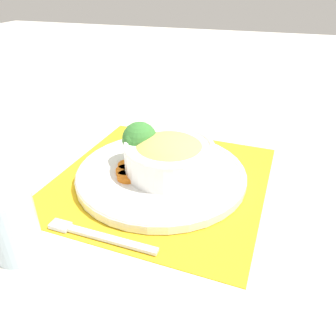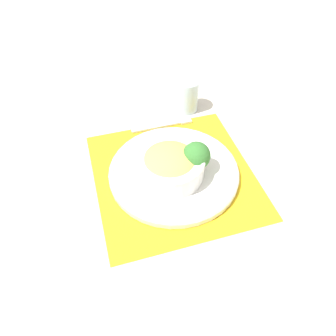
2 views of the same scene
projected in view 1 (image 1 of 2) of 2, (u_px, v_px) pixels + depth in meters
ground_plane at (161, 180)px, 0.65m from camera, size 4.00×4.00×0.00m
placemat at (161, 179)px, 0.65m from camera, size 0.43×0.42×0.00m
plate at (161, 173)px, 0.64m from camera, size 0.33×0.33×0.02m
bowl at (169, 154)px, 0.62m from camera, size 0.17×0.17×0.07m
broccoli_floret at (140, 140)px, 0.64m from camera, size 0.07×0.07×0.09m
carrot_slice_near at (128, 166)px, 0.65m from camera, size 0.04×0.04×0.01m
carrot_slice_middle at (126, 171)px, 0.63m from camera, size 0.04×0.04×0.01m
carrot_slice_far at (128, 176)px, 0.61m from camera, size 0.04×0.04×0.01m
water_glass at (14, 229)px, 0.46m from camera, size 0.07×0.07×0.10m
fork at (91, 234)px, 0.50m from camera, size 0.02×0.18×0.01m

